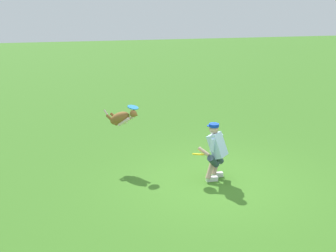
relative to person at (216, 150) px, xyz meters
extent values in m
plane|color=#3E7624|center=(0.06, 0.21, -0.70)|extent=(60.00, 60.00, 0.00)
cube|color=silver|center=(-0.10, -0.10, -0.65)|extent=(0.26, 0.10, 0.10)
cylinder|color=tan|center=(-0.06, -0.14, -0.46)|extent=(0.29, 0.30, 0.37)
cylinder|color=#314451|center=(-0.09, -0.08, -0.23)|extent=(0.39, 0.39, 0.37)
cube|color=silver|center=(0.10, 0.10, -0.65)|extent=(0.26, 0.10, 0.10)
cylinder|color=tan|center=(0.14, 0.06, -0.46)|extent=(0.29, 0.30, 0.37)
cylinder|color=#314451|center=(0.08, 0.09, -0.23)|extent=(0.39, 0.39, 0.37)
cube|color=#AFD1F0|center=(-0.03, 0.03, 0.11)|extent=(0.53, 0.53, 0.58)
cylinder|color=#AFD1F0|center=(-0.15, -0.13, 0.17)|extent=(0.16, 0.16, 0.29)
cylinder|color=#AFD1F0|center=(0.13, 0.15, 0.17)|extent=(0.16, 0.16, 0.29)
cylinder|color=tan|center=(0.28, 0.03, -0.01)|extent=(0.26, 0.26, 0.19)
cylinder|color=tan|center=(-0.14, -0.17, 0.01)|extent=(0.16, 0.16, 0.27)
sphere|color=tan|center=(0.04, -0.04, 0.47)|extent=(0.21, 0.21, 0.21)
cylinder|color=#0F37BB|center=(0.04, -0.04, 0.56)|extent=(0.22, 0.22, 0.07)
cylinder|color=#0F37BB|center=(0.12, -0.11, 0.53)|extent=(0.12, 0.12, 0.02)
ellipsoid|color=brown|center=(1.97, -1.40, 0.45)|extent=(0.67, 0.63, 0.51)
ellipsoid|color=beige|center=(1.85, -1.30, 0.43)|extent=(0.14, 0.20, 0.17)
sphere|color=brown|center=(1.67, -1.15, 0.62)|extent=(0.17, 0.17, 0.17)
cone|color=brown|center=(1.60, -1.09, 0.60)|extent=(0.13, 0.13, 0.09)
cone|color=brown|center=(1.72, -1.12, 0.69)|extent=(0.06, 0.06, 0.07)
cone|color=brown|center=(1.65, -1.20, 0.69)|extent=(0.06, 0.06, 0.07)
cylinder|color=beige|center=(1.89, -1.22, 0.41)|extent=(0.29, 0.26, 0.26)
cylinder|color=beige|center=(1.78, -1.35, 0.41)|extent=(0.29, 0.26, 0.26)
cylinder|color=brown|center=(2.16, -1.45, 0.41)|extent=(0.29, 0.26, 0.26)
cylinder|color=brown|center=(2.04, -1.58, 0.41)|extent=(0.29, 0.26, 0.26)
cylinder|color=beige|center=(2.25, -1.64, 0.50)|extent=(0.18, 0.16, 0.23)
cylinder|color=#2B8BDA|center=(1.66, -1.28, 0.74)|extent=(0.29, 0.29, 0.09)
cylinder|color=yellow|center=(0.38, -0.04, -0.09)|extent=(0.37, 0.36, 0.13)
camera|label=1|loc=(2.93, 8.54, 3.35)|focal=46.02mm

